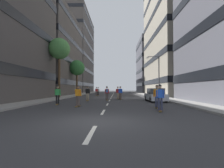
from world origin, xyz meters
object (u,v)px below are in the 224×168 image
at_px(parked_car_near, 155,95).
at_px(street_tree_near, 77,68).
at_px(skater_4, 96,91).
at_px(skater_6, 157,95).
at_px(skater_9, 118,92).
at_px(skater_0, 58,94).
at_px(skater_1, 107,92).
at_px(street_tree_mid, 59,49).
at_px(skater_10, 120,92).
at_px(skater_8, 160,96).
at_px(skater_3, 88,93).
at_px(streetlamp_right, 157,72).
at_px(skater_2, 78,95).
at_px(skater_7, 98,91).
at_px(skater_5, 120,92).

xyz_separation_m(parked_car_near, street_tree_near, (-13.20, 16.66, 5.29)).
xyz_separation_m(skater_4, skater_6, (7.05, -20.43, 0.00)).
height_order(parked_car_near, skater_9, skater_9).
relative_size(skater_0, skater_1, 1.00).
distance_m(street_tree_mid, skater_10, 11.55).
distance_m(parked_car_near, skater_8, 8.53).
distance_m(street_tree_mid, skater_3, 9.69).
bearing_deg(streetlamp_right, skater_2, -127.01).
bearing_deg(parked_car_near, skater_7, 118.70).
height_order(street_tree_near, skater_3, street_tree_near).
xyz_separation_m(street_tree_near, skater_1, (7.48, -14.99, -4.97)).
relative_size(skater_5, skater_7, 1.00).
bearing_deg(skater_3, streetlamp_right, 32.97).
bearing_deg(skater_1, street_tree_mid, 153.24).
relative_size(skater_8, skater_9, 1.00).
height_order(streetlamp_right, skater_2, streetlamp_right).
bearing_deg(skater_6, skater_9, 104.38).
distance_m(street_tree_mid, skater_2, 14.09).
bearing_deg(skater_9, skater_3, -133.40).
xyz_separation_m(street_tree_near, street_tree_mid, (0.00, -11.22, 1.47)).
xyz_separation_m(streetlamp_right, skater_7, (-10.19, 8.40, -3.15)).
xyz_separation_m(parked_car_near, skater_2, (-7.68, -5.79, 0.29)).
distance_m(parked_car_near, street_tree_near, 21.90).
bearing_deg(parked_car_near, skater_8, -101.18).
distance_m(skater_4, skater_5, 8.96).
relative_size(skater_1, skater_6, 1.00).
bearing_deg(skater_3, skater_7, 91.43).
relative_size(street_tree_near, skater_1, 4.27).
relative_size(skater_2, skater_10, 1.00).
bearing_deg(skater_7, skater_6, -72.65).
distance_m(street_tree_near, skater_4, 7.49).
xyz_separation_m(skater_0, skater_8, (8.30, -4.20, 0.00)).
relative_size(street_tree_mid, skater_7, 5.07).
bearing_deg(skater_6, skater_10, 104.57).
bearing_deg(skater_4, skater_1, -76.88).
height_order(skater_2, skater_3, same).
distance_m(parked_car_near, skater_2, 9.62).
bearing_deg(skater_5, skater_6, -79.06).
bearing_deg(skater_10, skater_2, -113.07).
relative_size(street_tree_near, street_tree_mid, 0.84).
bearing_deg(skater_5, skater_8, -80.99).
height_order(streetlamp_right, skater_6, streetlamp_right).
bearing_deg(skater_7, skater_10, -70.52).
bearing_deg(streetlamp_right, skater_10, -145.88).
height_order(street_tree_mid, skater_1, street_tree_mid).
distance_m(parked_car_near, skater_4, 16.08).
distance_m(skater_1, skater_5, 4.64).
height_order(street_tree_mid, skater_3, street_tree_mid).
height_order(skater_1, skater_6, same).
bearing_deg(skater_5, skater_10, -91.01).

